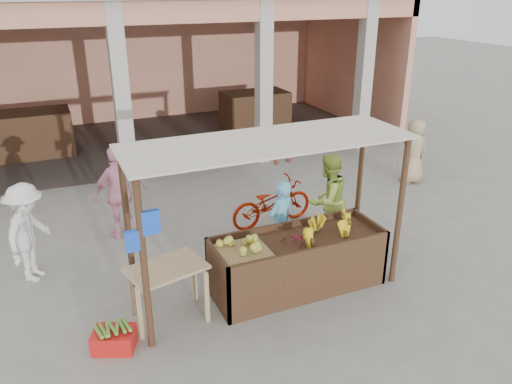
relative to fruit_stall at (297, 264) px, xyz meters
name	(u,v)px	position (x,y,z in m)	size (l,w,h in m)	color
ground	(267,294)	(-0.50, 0.00, -0.40)	(60.00, 60.00, 0.00)	slate
market_building	(137,46)	(-0.45, 8.93, 2.30)	(14.40, 6.40, 4.20)	tan
fruit_stall	(297,264)	(0.00, 0.00, 0.00)	(2.60, 0.95, 0.80)	#4B321E
stall_awning	(266,170)	(-0.51, 0.06, 1.58)	(4.09, 1.35, 2.39)	#4B321E
banana_heap	(329,230)	(0.52, -0.02, 0.49)	(1.00, 0.54, 0.18)	yellow
melon_tray	(242,248)	(-0.91, -0.02, 0.49)	(0.74, 0.64, 0.20)	#977A4E
berry_heap	(295,239)	(-0.07, -0.04, 0.47)	(0.46, 0.38, 0.15)	maroon
side_table	(167,276)	(-1.98, 0.03, 0.28)	(1.14, 0.89, 0.82)	tan
papaya_pile	(166,260)	(-1.98, 0.03, 0.53)	(0.78, 0.44, 0.22)	#4F9330
red_crate	(114,340)	(-2.80, -0.31, -0.27)	(0.52, 0.37, 0.27)	red
plantain_bundle	(113,329)	(-2.80, -0.31, -0.09)	(0.39, 0.27, 0.08)	#5D8E33
produce_sacks	(281,150)	(2.35, 5.31, -0.08)	(0.85, 0.80, 0.65)	maroon
vendor_blue	(281,220)	(0.09, 0.77, 0.38)	(0.59, 0.43, 1.56)	#5EB5DD
vendor_green	(328,198)	(1.13, 1.04, 0.49)	(0.86, 0.50, 1.78)	#96B440
motorcycle	(272,202)	(0.58, 2.13, 0.06)	(1.78, 0.61, 0.93)	#911601
shopper_a	(28,229)	(-3.66, 1.89, 0.46)	(1.11, 0.55, 1.72)	silver
shopper_b	(120,190)	(-2.13, 2.78, 0.52)	(1.08, 0.58, 1.84)	pink
shopper_c	(414,148)	(4.54, 2.84, 0.43)	(0.80, 0.52, 1.66)	tan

